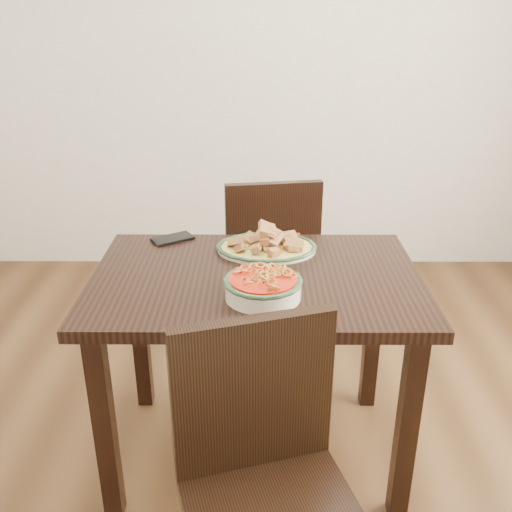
{
  "coord_description": "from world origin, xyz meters",
  "views": [
    {
      "loc": [
        0.01,
        -1.73,
        1.57
      ],
      "look_at": [
        0.01,
        0.0,
        0.81
      ],
      "focal_mm": 40.0,
      "sensor_mm": 36.0,
      "label": 1
    }
  ],
  "objects_px": {
    "chair_near": "(265,475)",
    "fish_plate": "(267,239)",
    "dining_table": "(256,304)",
    "chair_far": "(269,257)",
    "noodle_bowl": "(263,284)",
    "smartphone": "(173,239)"
  },
  "relations": [
    {
      "from": "dining_table",
      "to": "noodle_bowl",
      "type": "distance_m",
      "value": 0.22
    },
    {
      "from": "dining_table",
      "to": "chair_far",
      "type": "xyz_separation_m",
      "value": [
        0.06,
        0.71,
        -0.14
      ]
    },
    {
      "from": "noodle_bowl",
      "to": "chair_far",
      "type": "bearing_deg",
      "value": 87.6
    },
    {
      "from": "chair_far",
      "to": "noodle_bowl",
      "type": "relative_size",
      "value": 3.65
    },
    {
      "from": "noodle_bowl",
      "to": "smartphone",
      "type": "relative_size",
      "value": 1.6
    },
    {
      "from": "chair_far",
      "to": "fish_plate",
      "type": "xyz_separation_m",
      "value": [
        -0.02,
        -0.51,
        0.3
      ]
    },
    {
      "from": "chair_far",
      "to": "fish_plate",
      "type": "distance_m",
      "value": 0.59
    },
    {
      "from": "fish_plate",
      "to": "smartphone",
      "type": "relative_size",
      "value": 2.36
    },
    {
      "from": "chair_far",
      "to": "chair_near",
      "type": "distance_m",
      "value": 1.35
    },
    {
      "from": "dining_table",
      "to": "chair_near",
      "type": "relative_size",
      "value": 1.23
    },
    {
      "from": "chair_far",
      "to": "noodle_bowl",
      "type": "xyz_separation_m",
      "value": [
        -0.04,
        -0.87,
        0.29
      ]
    },
    {
      "from": "dining_table",
      "to": "noodle_bowl",
      "type": "height_order",
      "value": "noodle_bowl"
    },
    {
      "from": "chair_far",
      "to": "smartphone",
      "type": "bearing_deg",
      "value": 38.18
    },
    {
      "from": "chair_far",
      "to": "smartphone",
      "type": "height_order",
      "value": "chair_far"
    },
    {
      "from": "dining_table",
      "to": "smartphone",
      "type": "distance_m",
      "value": 0.46
    },
    {
      "from": "noodle_bowl",
      "to": "smartphone",
      "type": "xyz_separation_m",
      "value": [
        -0.34,
        0.47,
        -0.04
      ]
    },
    {
      "from": "noodle_bowl",
      "to": "fish_plate",
      "type": "bearing_deg",
      "value": 87.42
    },
    {
      "from": "chair_near",
      "to": "fish_plate",
      "type": "relative_size",
      "value": 2.48
    },
    {
      "from": "dining_table",
      "to": "chair_far",
      "type": "relative_size",
      "value": 1.23
    },
    {
      "from": "chair_near",
      "to": "smartphone",
      "type": "height_order",
      "value": "chair_near"
    },
    {
      "from": "fish_plate",
      "to": "smartphone",
      "type": "distance_m",
      "value": 0.38
    },
    {
      "from": "chair_far",
      "to": "chair_near",
      "type": "bearing_deg",
      "value": 80.06
    }
  ]
}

